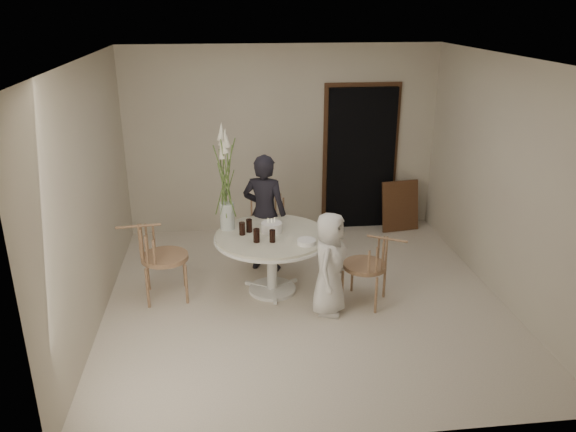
{
  "coord_description": "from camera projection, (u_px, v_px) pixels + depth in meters",
  "views": [
    {
      "loc": [
        -0.86,
        -5.67,
        3.23
      ],
      "look_at": [
        -0.16,
        0.3,
        0.93
      ],
      "focal_mm": 35.0,
      "sensor_mm": 36.0,
      "label": 1
    }
  ],
  "objects": [
    {
      "name": "room_shell",
      "position": [
        306.0,
        164.0,
        5.93
      ],
      "size": [
        4.5,
        4.5,
        4.5
      ],
      "color": "silver",
      "rests_on": "ground"
    },
    {
      "name": "cola_tumbler_d",
      "position": [
        249.0,
        226.0,
        6.48
      ],
      "size": [
        0.08,
        0.08,
        0.15
      ],
      "primitive_type": "cylinder",
      "rotation": [
        0.0,
        0.0,
        -0.16
      ],
      "color": "black",
      "rests_on": "table"
    },
    {
      "name": "girl",
      "position": [
        265.0,
        213.0,
        7.0
      ],
      "size": [
        0.65,
        0.54,
        1.52
      ],
      "primitive_type": "imported",
      "rotation": [
        0.0,
        0.0,
        2.77
      ],
      "color": "black",
      "rests_on": "ground"
    },
    {
      "name": "birthday_cake",
      "position": [
        272.0,
        227.0,
        6.48
      ],
      "size": [
        0.24,
        0.24,
        0.16
      ],
      "rotation": [
        0.0,
        0.0,
        0.14
      ],
      "color": "silver",
      "rests_on": "table"
    },
    {
      "name": "ground",
      "position": [
        304.0,
        299.0,
        6.51
      ],
      "size": [
        4.5,
        4.5,
        0.0
      ],
      "primitive_type": "plane",
      "color": "beige",
      "rests_on": "ground"
    },
    {
      "name": "chair_left",
      "position": [
        152.0,
        250.0,
        6.33
      ],
      "size": [
        0.59,
        0.55,
        0.93
      ],
      "rotation": [
        0.0,
        0.0,
        1.68
      ],
      "color": "#9E7A55",
      "rests_on": "ground"
    },
    {
      "name": "chair_far",
      "position": [
        268.0,
        211.0,
        7.61
      ],
      "size": [
        0.57,
        0.6,
        0.88
      ],
      "rotation": [
        0.0,
        0.0,
        -0.27
      ],
      "color": "#9E7A55",
      "rests_on": "ground"
    },
    {
      "name": "picture_frame",
      "position": [
        400.0,
        206.0,
        8.37
      ],
      "size": [
        0.59,
        0.25,
        0.75
      ],
      "primitive_type": "cube",
      "rotation": [
        -0.17,
        0.0,
        0.14
      ],
      "color": "#55341D",
      "rests_on": "ground"
    },
    {
      "name": "cola_tumbler_c",
      "position": [
        242.0,
        229.0,
        6.4
      ],
      "size": [
        0.08,
        0.08,
        0.15
      ],
      "primitive_type": "cylinder",
      "rotation": [
        0.0,
        0.0,
        0.19
      ],
      "color": "black",
      "rests_on": "table"
    },
    {
      "name": "cola_tumbler_b",
      "position": [
        272.0,
        236.0,
        6.21
      ],
      "size": [
        0.07,
        0.07,
        0.14
      ],
      "primitive_type": "cylinder",
      "rotation": [
        0.0,
        0.0,
        -0.13
      ],
      "color": "black",
      "rests_on": "table"
    },
    {
      "name": "door_trim",
      "position": [
        360.0,
        155.0,
        8.31
      ],
      "size": [
        1.12,
        0.03,
        2.22
      ],
      "primitive_type": "cube",
      "color": "#55341D",
      "rests_on": "ground"
    },
    {
      "name": "doorway",
      "position": [
        361.0,
        159.0,
        8.29
      ],
      "size": [
        1.0,
        0.1,
        2.1
      ],
      "primitive_type": "cube",
      "color": "black",
      "rests_on": "ground"
    },
    {
      "name": "flower_vase",
      "position": [
        226.0,
        180.0,
        6.38
      ],
      "size": [
        0.17,
        0.17,
        1.26
      ],
      "rotation": [
        0.0,
        0.0,
        -0.43
      ],
      "color": "silver",
      "rests_on": "table"
    },
    {
      "name": "plate_stack",
      "position": [
        306.0,
        242.0,
        6.17
      ],
      "size": [
        0.21,
        0.21,
        0.05
      ],
      "primitive_type": "cylinder",
      "rotation": [
        0.0,
        0.0,
        -0.02
      ],
      "color": "white",
      "rests_on": "table"
    },
    {
      "name": "cola_tumbler_a",
      "position": [
        257.0,
        236.0,
        6.2
      ],
      "size": [
        0.09,
        0.09,
        0.16
      ],
      "primitive_type": "cylinder",
      "rotation": [
        0.0,
        0.0,
        0.4
      ],
      "color": "black",
      "rests_on": "table"
    },
    {
      "name": "chair_right",
      "position": [
        375.0,
        260.0,
        6.22
      ],
      "size": [
        0.63,
        0.61,
        0.84
      ],
      "rotation": [
        0.0,
        0.0,
        -2.08
      ],
      "color": "#9E7A55",
      "rests_on": "ground"
    },
    {
      "name": "boy",
      "position": [
        330.0,
        264.0,
        6.05
      ],
      "size": [
        0.58,
        0.67,
        1.17
      ],
      "primitive_type": "imported",
      "rotation": [
        0.0,
        0.0,
        1.13
      ],
      "color": "silver",
      "rests_on": "ground"
    },
    {
      "name": "table",
      "position": [
        272.0,
        243.0,
        6.48
      ],
      "size": [
        1.33,
        1.33,
        0.73
      ],
      "color": "white",
      "rests_on": "ground"
    }
  ]
}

